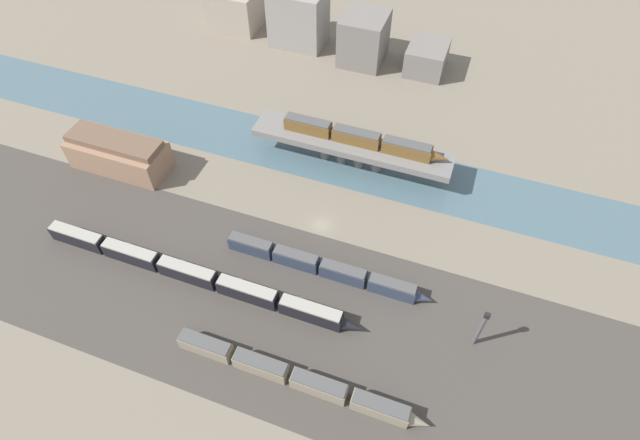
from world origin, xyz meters
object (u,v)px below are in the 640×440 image
train_yard_far (324,268)px  train_on_bridge (362,138)px  warehouse_building (119,153)px  signal_tower (480,329)px  train_yard_mid (194,274)px  train_yard_near (296,378)px

train_yard_far → train_on_bridge: bearing=93.9°
train_yard_far → warehouse_building: (-59.30, 13.39, 2.47)m
train_on_bridge → signal_tower: signal_tower is taller
train_on_bridge → warehouse_building: 60.84m
train_yard_mid → warehouse_building: (-34.21, 24.40, 2.35)m
train_on_bridge → train_yard_near: size_ratio=0.86×
signal_tower → warehouse_building: bearing=168.4°
train_yard_near → warehouse_building: warehouse_building is taller
train_on_bridge → signal_tower: 53.00m
train_on_bridge → warehouse_building: size_ratio=1.69×
train_yard_mid → signal_tower: (57.71, 5.54, 3.76)m
train_on_bridge → train_yard_near: bearing=-84.6°
train_on_bridge → train_yard_near: (5.57, -58.60, -7.08)m
train_yard_far → train_yard_mid: bearing=-156.3°
train_on_bridge → warehouse_building: (-56.98, -20.86, -4.56)m
train_yard_near → train_yard_far: bearing=97.6°
train_on_bridge → train_yard_far: size_ratio=0.91×
train_on_bridge → signal_tower: bearing=-48.7°
train_on_bridge → train_yard_far: 35.04m
warehouse_building → signal_tower: 93.85m
train_on_bridge → train_yard_mid: train_on_bridge is taller
warehouse_building → train_on_bridge: bearing=20.1°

